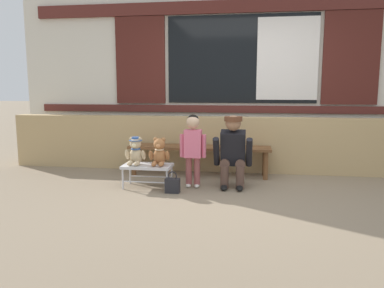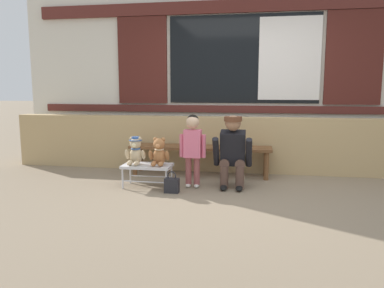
% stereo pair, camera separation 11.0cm
% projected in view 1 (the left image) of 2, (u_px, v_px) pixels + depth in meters
% --- Properties ---
extents(ground_plane, '(60.00, 60.00, 0.00)m').
position_uv_depth(ground_plane, '(235.00, 197.00, 4.51)').
color(ground_plane, '#84725B').
extents(brick_low_wall, '(7.37, 0.25, 0.85)m').
position_uv_depth(brick_low_wall, '(239.00, 144.00, 5.84)').
color(brick_low_wall, tan).
rests_on(brick_low_wall, ground).
extents(shop_facade, '(7.52, 0.26, 3.61)m').
position_uv_depth(shop_facade, '(242.00, 56.00, 6.14)').
color(shop_facade, silver).
rests_on(shop_facade, ground).
extents(wooden_bench_long, '(2.10, 0.40, 0.44)m').
position_uv_depth(wooden_bench_long, '(199.00, 151.00, 5.57)').
color(wooden_bench_long, brown).
rests_on(wooden_bench_long, ground).
extents(small_display_bench, '(0.64, 0.36, 0.30)m').
position_uv_depth(small_display_bench, '(148.00, 167.00, 4.91)').
color(small_display_bench, silver).
rests_on(small_display_bench, ground).
extents(teddy_bear_with_hat, '(0.28, 0.27, 0.36)m').
position_uv_depth(teddy_bear_with_hat, '(135.00, 151.00, 4.90)').
color(teddy_bear_with_hat, '#CCB289').
rests_on(teddy_bear_with_hat, small_display_bench).
extents(teddy_bear_plain, '(0.28, 0.26, 0.36)m').
position_uv_depth(teddy_bear_plain, '(159.00, 153.00, 4.86)').
color(teddy_bear_plain, '#A86B3D').
rests_on(teddy_bear_plain, small_display_bench).
extents(child_standing, '(0.35, 0.18, 0.96)m').
position_uv_depth(child_standing, '(193.00, 143.00, 4.86)').
color(child_standing, '#994C4C').
rests_on(child_standing, ground).
extents(adult_crouching, '(0.50, 0.49, 0.95)m').
position_uv_depth(adult_crouching, '(234.00, 151.00, 4.88)').
color(adult_crouching, brown).
rests_on(adult_crouching, ground).
extents(handbag_on_ground, '(0.18, 0.11, 0.27)m').
position_uv_depth(handbag_on_ground, '(173.00, 185.00, 4.67)').
color(handbag_on_ground, '#232328').
rests_on(handbag_on_ground, ground).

